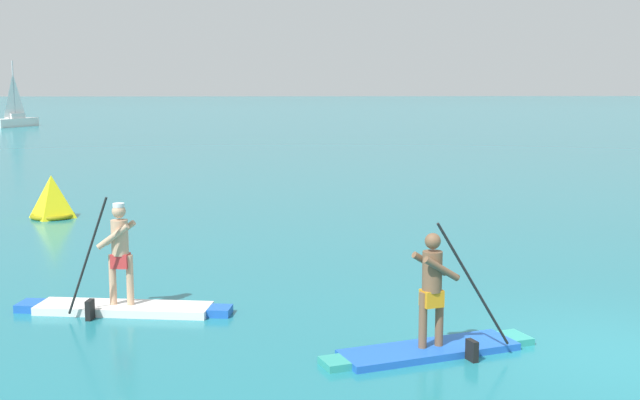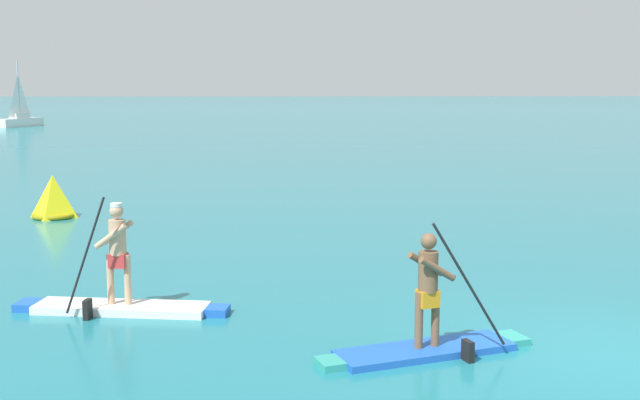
{
  "view_description": "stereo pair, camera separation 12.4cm",
  "coord_description": "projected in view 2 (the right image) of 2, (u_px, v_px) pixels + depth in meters",
  "views": [
    {
      "loc": [
        -4.38,
        -9.72,
        3.52
      ],
      "look_at": [
        -3.53,
        8.02,
        0.91
      ],
      "focal_mm": 44.39,
      "sensor_mm": 36.0,
      "label": 1
    },
    {
      "loc": [
        -4.26,
        -9.73,
        3.52
      ],
      "look_at": [
        -3.53,
        8.02,
        0.91
      ],
      "focal_mm": 44.39,
      "sensor_mm": 36.0,
      "label": 2
    }
  ],
  "objects": [
    {
      "name": "ground",
      "position": [
        615.0,
        357.0,
        10.3
      ],
      "size": [
        440.0,
        440.0,
        0.0
      ],
      "primitive_type": "plane",
      "color": "#1E727F"
    },
    {
      "name": "paddleboarder_mid_center",
      "position": [
        428.0,
        328.0,
        10.36
      ],
      "size": [
        2.99,
        1.44,
        1.89
      ],
      "rotation": [
        0.0,
        0.0,
        0.33
      ],
      "color": "blue",
      "rests_on": "ground"
    },
    {
      "name": "race_marker_buoy",
      "position": [
        53.0,
        199.0,
        20.95
      ],
      "size": [
        1.15,
        1.15,
        1.14
      ],
      "color": "yellow",
      "rests_on": "ground"
    },
    {
      "name": "paddleboarder_near_left",
      "position": [
        119.0,
        292.0,
        12.27
      ],
      "size": [
        3.4,
        1.03,
        1.89
      ],
      "rotation": [
        0.0,
        0.0,
        3.0
      ],
      "color": "white",
      "rests_on": "ground"
    },
    {
      "name": "sailboat_left_horizon",
      "position": [
        20.0,
        118.0,
        65.62
      ],
      "size": [
        2.73,
        4.52,
        5.41
      ],
      "rotation": [
        0.0,
        0.0,
        1.16
      ],
      "color": "white",
      "rests_on": "ground"
    }
  ]
}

